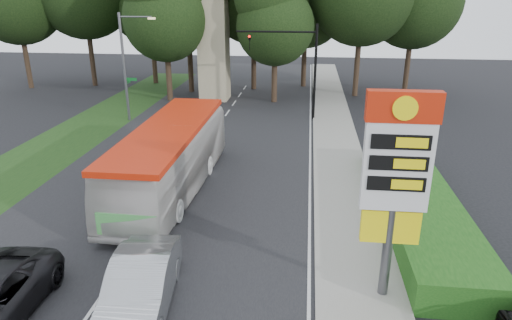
# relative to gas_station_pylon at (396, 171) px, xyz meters

# --- Properties ---
(ground) EXTENTS (120.00, 120.00, 0.00)m
(ground) POSITION_rel_gas_station_pylon_xyz_m (-9.20, -1.99, -4.45)
(ground) COLOR black
(ground) RESTS_ON ground
(road_surface) EXTENTS (14.00, 80.00, 0.02)m
(road_surface) POSITION_rel_gas_station_pylon_xyz_m (-9.20, 10.01, -4.44)
(road_surface) COLOR black
(road_surface) RESTS_ON ground
(sidewalk_right) EXTENTS (3.00, 80.00, 0.12)m
(sidewalk_right) POSITION_rel_gas_station_pylon_xyz_m (-0.70, 10.01, -4.39)
(sidewalk_right) COLOR gray
(sidewalk_right) RESTS_ON ground
(grass_verge_left) EXTENTS (5.00, 50.00, 0.02)m
(grass_verge_left) POSITION_rel_gas_station_pylon_xyz_m (-18.70, 16.01, -4.44)
(grass_verge_left) COLOR #193814
(grass_verge_left) RESTS_ON ground
(hedge) EXTENTS (3.00, 14.00, 1.20)m
(hedge) POSITION_rel_gas_station_pylon_xyz_m (2.30, 6.01, -3.85)
(hedge) COLOR #184913
(hedge) RESTS_ON ground
(gas_station_pylon) EXTENTS (2.10, 0.45, 6.85)m
(gas_station_pylon) POSITION_rel_gas_station_pylon_xyz_m (0.00, 0.00, 0.00)
(gas_station_pylon) COLOR #59595E
(gas_station_pylon) RESTS_ON ground
(traffic_signal_mast) EXTENTS (6.10, 0.35, 7.20)m
(traffic_signal_mast) POSITION_rel_gas_station_pylon_xyz_m (-3.52, 22.00, 0.22)
(traffic_signal_mast) COLOR black
(traffic_signal_mast) RESTS_ON ground
(streetlight_signs) EXTENTS (2.75, 0.98, 8.00)m
(streetlight_signs) POSITION_rel_gas_station_pylon_xyz_m (-16.19, 20.01, -0.01)
(streetlight_signs) COLOR #59595E
(streetlight_signs) RESTS_ON ground
(monument) EXTENTS (3.00, 3.00, 10.05)m
(monument) POSITION_rel_gas_station_pylon_xyz_m (-11.20, 28.01, 0.66)
(monument) COLOR tan
(monument) RESTS_ON ground
(tree_monument_left) EXTENTS (7.28, 7.28, 14.30)m
(tree_monument_left) POSITION_rel_gas_station_pylon_xyz_m (-15.20, 27.01, 4.23)
(tree_monument_left) COLOR #2D2116
(tree_monument_left) RESTS_ON ground
(tree_monument_right) EXTENTS (6.72, 6.72, 13.20)m
(tree_monument_right) POSITION_rel_gas_station_pylon_xyz_m (-5.70, 27.51, 3.56)
(tree_monument_right) COLOR #2D2116
(tree_monument_right) RESTS_ON ground
(transit_bus) EXTENTS (3.19, 12.12, 3.35)m
(transit_bus) POSITION_rel_gas_station_pylon_xyz_m (-9.26, 7.47, -2.77)
(transit_bus) COLOR silver
(transit_bus) RESTS_ON ground
(sedan_silver) EXTENTS (2.43, 5.40, 1.72)m
(sedan_silver) POSITION_rel_gas_station_pylon_xyz_m (-7.64, -1.57, -3.59)
(sedan_silver) COLOR #9CA0A4
(sedan_silver) RESTS_ON ground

